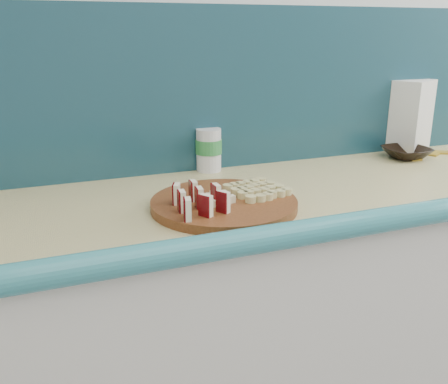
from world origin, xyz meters
TOP-DOWN VIEW (x-y plane):
  - kitchen_counter at (0.10, 1.50)m, footprint 2.20×0.63m
  - backsplash at (0.10, 1.79)m, footprint 2.20×0.02m
  - cutting_board at (-0.41, 1.41)m, footprint 0.44×0.44m
  - apple_wedges at (-0.49, 1.37)m, footprint 0.12×0.16m
  - apple_chunks at (-0.43, 1.41)m, footprint 0.06×0.06m
  - banana_slices at (-0.31, 1.43)m, footprint 0.16×0.16m
  - brown_bowl at (0.37, 1.66)m, footprint 0.16×0.16m
  - flour_bag at (0.46, 1.76)m, footprint 0.18×0.16m
  - canister at (-0.32, 1.76)m, footprint 0.08×0.08m
  - banana_peel at (0.46, 1.71)m, footprint 0.24×0.20m

SIDE VIEW (x-z plane):
  - kitchen_counter at x=0.10m, z-range 0.00..0.91m
  - banana_peel at x=0.46m, z-range 0.91..0.92m
  - cutting_board at x=-0.41m, z-range 0.91..0.93m
  - brown_bowl at x=0.37m, z-range 0.91..0.95m
  - banana_slices at x=-0.31m, z-range 0.93..0.95m
  - apple_chunks at x=-0.43m, z-range 0.93..0.95m
  - apple_wedges at x=-0.49m, z-range 0.93..0.98m
  - canister at x=-0.32m, z-range 0.91..1.05m
  - flour_bag at x=0.46m, z-range 0.91..1.17m
  - backsplash at x=0.10m, z-range 0.91..1.41m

